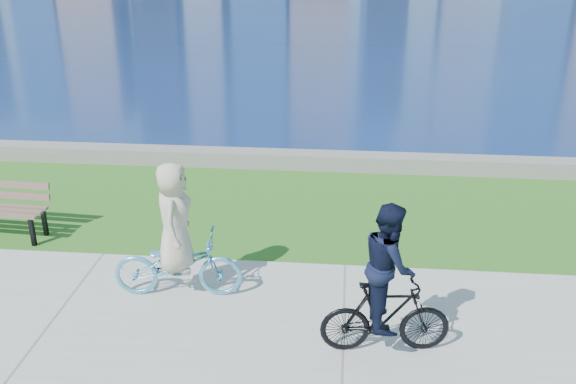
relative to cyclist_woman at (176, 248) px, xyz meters
name	(u,v)px	position (x,y,z in m)	size (l,w,h in m)	color
ground	(58,314)	(-1.58, -0.66, -0.78)	(320.00, 320.00, 0.00)	#255C18
concrete_path	(58,313)	(-1.58, -0.66, -0.77)	(80.00, 3.50, 0.02)	#A3A29E
seawall	(172,156)	(-1.58, 5.54, -0.61)	(90.00, 0.50, 0.35)	slate
cyclist_woman	(176,248)	(0.00, 0.00, 0.00)	(0.80, 1.91, 2.06)	#56AAD3
cyclist_man	(387,292)	(2.94, -1.08, 0.10)	(0.68, 1.68, 2.04)	black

